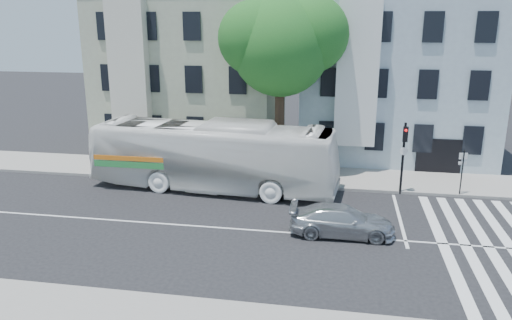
# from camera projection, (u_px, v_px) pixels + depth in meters

# --- Properties ---
(ground) EXTENTS (120.00, 120.00, 0.00)m
(ground) POSITION_uv_depth(u_px,v_px,m) (254.00, 230.00, 22.14)
(ground) COLOR black
(ground) RESTS_ON ground
(sidewalk_far) EXTENTS (80.00, 4.00, 0.15)m
(sidewalk_far) POSITION_uv_depth(u_px,v_px,m) (278.00, 175.00, 29.70)
(sidewalk_far) COLOR gray
(sidewalk_far) RESTS_ON ground
(building_left) EXTENTS (12.00, 10.00, 11.00)m
(building_left) POSITION_uv_depth(u_px,v_px,m) (195.00, 69.00, 36.00)
(building_left) COLOR #A3A48A
(building_left) RESTS_ON ground
(building_right) EXTENTS (12.00, 10.00, 11.00)m
(building_right) POSITION_uv_depth(u_px,v_px,m) (395.00, 73.00, 33.69)
(building_right) COLOR #98AAB5
(building_right) RESTS_ON ground
(street_tree) EXTENTS (7.30, 5.90, 11.10)m
(street_tree) POSITION_uv_depth(u_px,v_px,m) (282.00, 41.00, 28.26)
(street_tree) COLOR #2D2116
(street_tree) RESTS_ON ground
(bus) EXTENTS (4.38, 13.76, 3.77)m
(bus) POSITION_uv_depth(u_px,v_px,m) (213.00, 156.00, 27.08)
(bus) COLOR white
(bus) RESTS_ON ground
(sedan) EXTENTS (1.94, 4.55, 1.31)m
(sedan) POSITION_uv_depth(u_px,v_px,m) (342.00, 221.00, 21.52)
(sedan) COLOR #BBBEC2
(sedan) RESTS_ON ground
(hedge) EXTENTS (8.47, 2.75, 0.70)m
(hedge) POSITION_uv_depth(u_px,v_px,m) (243.00, 172.00, 28.75)
(hedge) COLOR #256922
(hedge) RESTS_ON sidewalk_far
(traffic_signal) EXTENTS (0.41, 0.52, 3.88)m
(traffic_signal) POSITION_uv_depth(u_px,v_px,m) (404.00, 149.00, 25.95)
(traffic_signal) COLOR black
(traffic_signal) RESTS_ON ground
(far_sign_pole) EXTENTS (0.43, 0.19, 2.39)m
(far_sign_pole) POSITION_uv_depth(u_px,v_px,m) (462.00, 166.00, 25.87)
(far_sign_pole) COLOR black
(far_sign_pole) RESTS_ON sidewalk_far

